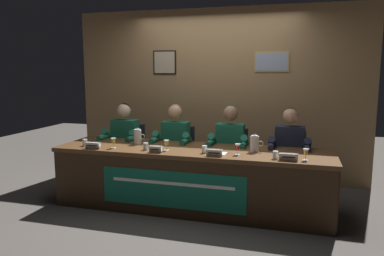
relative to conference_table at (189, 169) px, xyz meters
name	(u,v)px	position (x,y,z in m)	size (l,w,h in m)	color
ground_plane	(192,206)	(0.00, 0.11, -0.51)	(12.00, 12.00, 0.00)	#4C4742
wall_back_panelled	(217,95)	(0.00, 1.51, 0.79)	(4.53, 0.14, 2.60)	#937047
conference_table	(189,169)	(0.00, 0.00, 0.00)	(3.33, 0.89, 0.74)	brown
chair_far_left	(129,156)	(-1.13, 0.74, -0.08)	(0.44, 0.44, 0.89)	black
panelist_far_left	(123,140)	(-1.13, 0.54, 0.20)	(0.51, 0.48, 1.22)	black
nameplate_far_left	(93,145)	(-1.15, -0.23, 0.27)	(0.19, 0.06, 0.08)	white
juice_glass_far_left	(113,141)	(-0.92, -0.13, 0.31)	(0.06, 0.06, 0.12)	white
water_cup_far_left	(85,143)	(-1.33, -0.11, 0.26)	(0.06, 0.06, 0.08)	silver
chair_center_left	(178,159)	(-0.38, 0.74, -0.08)	(0.44, 0.44, 0.89)	black
panelist_center_left	(174,143)	(-0.38, 0.54, 0.20)	(0.51, 0.48, 1.22)	black
nameplate_center_left	(155,149)	(-0.34, -0.22, 0.27)	(0.16, 0.06, 0.08)	white
juice_glass_center_left	(166,143)	(-0.26, -0.08, 0.31)	(0.06, 0.06, 0.12)	white
water_cup_center_left	(146,147)	(-0.50, -0.12, 0.26)	(0.06, 0.06, 0.08)	silver
chair_center_right	(231,163)	(0.38, 0.74, -0.08)	(0.44, 0.44, 0.89)	black
panelist_center_right	(229,146)	(0.38, 0.54, 0.20)	(0.51, 0.48, 1.22)	black
nameplate_center_right	(214,153)	(0.35, -0.22, 0.27)	(0.18, 0.06, 0.08)	white
juice_glass_center_right	(238,147)	(0.59, -0.07, 0.31)	(0.06, 0.06, 0.12)	white
water_cup_center_right	(204,150)	(0.21, -0.09, 0.26)	(0.06, 0.06, 0.08)	silver
chair_far_right	(289,167)	(1.14, 0.74, -0.08)	(0.44, 0.44, 0.89)	black
panelist_far_right	(289,149)	(1.14, 0.54, 0.20)	(0.51, 0.48, 1.22)	black
nameplate_far_right	(288,157)	(1.14, -0.21, 0.27)	(0.19, 0.06, 0.08)	white
juice_glass_far_right	(306,152)	(1.32, -0.14, 0.31)	(0.06, 0.06, 0.12)	white
water_cup_far_right	(275,155)	(1.01, -0.16, 0.26)	(0.06, 0.06, 0.08)	silver
water_pitcher_left_side	(138,137)	(-0.75, 0.19, 0.32)	(0.15, 0.10, 0.21)	silver
water_pitcher_right_side	(255,144)	(0.75, 0.13, 0.32)	(0.15, 0.10, 0.21)	silver
document_stack_center_right	(217,153)	(0.36, -0.10, 0.23)	(0.22, 0.16, 0.01)	white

